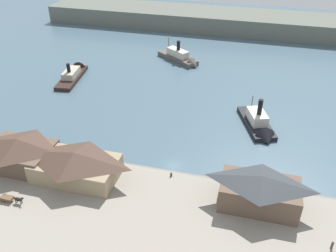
# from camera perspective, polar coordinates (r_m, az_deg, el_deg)

# --- Properties ---
(ground_plane) EXTENTS (320.00, 320.00, 0.00)m
(ground_plane) POSITION_cam_1_polar(r_m,az_deg,el_deg) (91.27, 0.88, -6.11)
(ground_plane) COLOR #476070
(quay_promenade) EXTENTS (110.00, 36.00, 1.20)m
(quay_promenade) POSITION_cam_1_polar(r_m,az_deg,el_deg) (75.48, -3.33, -15.87)
(quay_promenade) COLOR gray
(quay_promenade) RESTS_ON ground
(seawall_edge) EXTENTS (110.00, 0.80, 1.00)m
(seawall_edge) POSITION_cam_1_polar(r_m,az_deg,el_deg) (88.24, 0.31, -7.27)
(seawall_edge) COLOR slate
(seawall_edge) RESTS_ON ground
(ferry_shed_customs_shed) EXTENTS (15.58, 11.39, 7.37)m
(ferry_shed_customs_shed) POSITION_cam_1_polar(r_m,az_deg,el_deg) (94.21, -21.94, -3.72)
(ferry_shed_customs_shed) COLOR brown
(ferry_shed_customs_shed) RESTS_ON quay_promenade
(ferry_shed_central_terminal) EXTENTS (19.41, 11.22, 6.87)m
(ferry_shed_central_terminal) POSITION_cam_1_polar(r_m,az_deg,el_deg) (86.61, -14.11, -5.78)
(ferry_shed_central_terminal) COLOR #998466
(ferry_shed_central_terminal) RESTS_ON quay_promenade
(ferry_shed_west_terminal) EXTENTS (16.41, 9.47, 7.74)m
(ferry_shed_west_terminal) POSITION_cam_1_polar(r_m,az_deg,el_deg) (79.10, 14.01, -9.64)
(ferry_shed_west_terminal) COLOR brown
(ferry_shed_west_terminal) RESTS_ON quay_promenade
(horse_cart) EXTENTS (5.69, 1.48, 1.87)m
(horse_cart) POSITION_cam_1_polar(r_m,az_deg,el_deg) (86.11, -23.07, -10.26)
(horse_cart) COLOR brown
(horse_cart) RESTS_ON quay_promenade
(pedestrian_near_east_shed) EXTENTS (0.44, 0.44, 1.77)m
(pedestrian_near_east_shed) POSITION_cam_1_polar(r_m,az_deg,el_deg) (77.45, 24.04, -16.44)
(pedestrian_near_east_shed) COLOR #4C3D33
(pedestrian_near_east_shed) RESTS_ON quay_promenade
(mooring_post_east) EXTENTS (0.44, 0.44, 0.90)m
(mooring_post_east) POSITION_cam_1_polar(r_m,az_deg,el_deg) (86.00, 0.50, -7.52)
(mooring_post_east) COLOR black
(mooring_post_east) RESTS_ON quay_promenade
(ferry_approaching_west) EXTENTS (12.59, 20.11, 11.03)m
(ferry_approaching_west) POSITION_cam_1_polar(r_m,az_deg,el_deg) (106.75, 13.93, 0.05)
(ferry_approaching_west) COLOR black
(ferry_approaching_west) RESTS_ON ground
(ferry_near_quay) EXTENTS (8.14, 21.92, 8.47)m
(ferry_near_quay) POSITION_cam_1_polar(r_m,az_deg,el_deg) (139.67, -14.28, 7.93)
(ferry_near_quay) COLOR black
(ferry_near_quay) RESTS_ON ground
(ferry_moored_east) EXTENTS (19.45, 15.51, 9.60)m
(ferry_moored_east) POSITION_cam_1_polar(r_m,az_deg,el_deg) (147.65, 2.05, 10.45)
(ferry_moored_east) COLOR #514C47
(ferry_moored_east) RESTS_ON ground
(far_headland) EXTENTS (180.00, 24.00, 8.00)m
(far_headland) POSITION_cam_1_polar(r_m,az_deg,el_deg) (187.71, 9.40, 15.70)
(far_headland) COLOR #60665B
(far_headland) RESTS_ON ground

